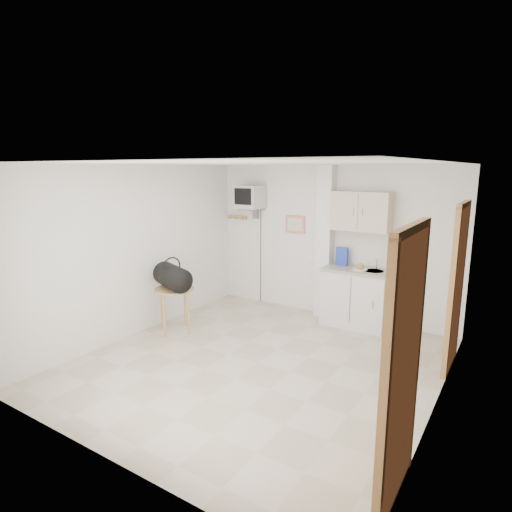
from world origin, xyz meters
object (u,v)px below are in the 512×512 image
Objects in this scene: crt_television at (250,198)px; round_table at (174,295)px; water_bottle at (396,359)px; duffel_bag at (172,277)px.

round_table is at bearing -96.46° from crt_television.
crt_television reaches higher than water_bottle.
crt_television is at bearing 106.81° from duffel_bag.
round_table is at bearing -172.64° from water_bottle.
crt_television is 5.52× the size of water_bottle.
duffel_bag is (-0.20, -1.79, -1.07)m from crt_television.
duffel_bag reaches higher than water_bottle.
round_table is at bearing 102.93° from duffel_bag.
duffel_bag is at bearing -100.39° from round_table.
water_bottle is at bearing -24.30° from crt_television.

